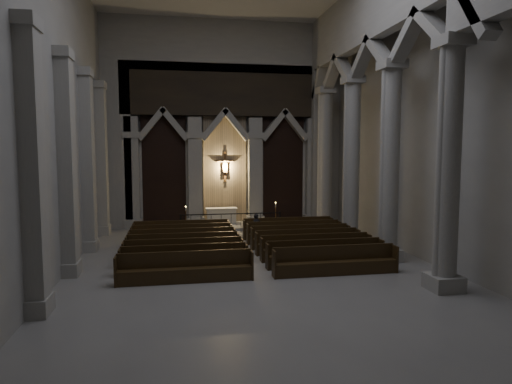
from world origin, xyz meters
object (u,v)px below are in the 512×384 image
altar (221,216)px  candle_stand_left (186,225)px  pews (247,248)px  altar_rail (231,220)px  worshipper (257,227)px  candle_stand_right (276,222)px

altar → candle_stand_left: size_ratio=1.26×
altar → candle_stand_left: (-2.12, -1.76, -0.23)m
altar → pews: 7.68m
altar → pews: altar is taller
altar_rail → pews: size_ratio=0.55×
altar → pews: size_ratio=0.18×
candle_stand_left → worshipper: 4.32m
candle_stand_left → altar_rail: bearing=-10.9°
candle_stand_left → altar: bearing=39.7°
pews → worshipper: (1.03, 3.34, 0.31)m
altar_rail → worshipper: worshipper is taller
candle_stand_right → candle_stand_left: bearing=178.8°
altar_rail → candle_stand_right: size_ratio=3.52×
altar → altar_rail: size_ratio=0.33×
candle_stand_right → worshipper: 2.91m
altar → pews: (0.31, -7.67, -0.28)m
altar → altar_rail: 2.25m
altar_rail → candle_stand_left: 2.49m
altar → altar_rail: altar_rail is taller
altar → candle_stand_right: bearing=-32.9°
altar_rail → pews: altar_rail is taller
pews → worshipper: worshipper is taller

